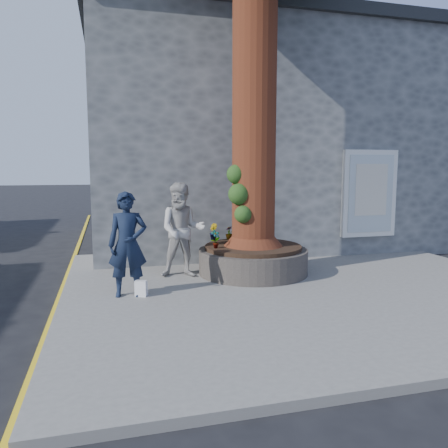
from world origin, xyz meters
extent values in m
plane|color=black|center=(0.00, 0.00, 0.00)|extent=(120.00, 120.00, 0.00)
cube|color=slate|center=(1.50, 1.00, 0.06)|extent=(9.00, 8.00, 0.12)
cube|color=yellow|center=(-3.05, 1.00, 0.00)|extent=(0.10, 30.00, 0.01)
cube|color=#545659|center=(2.50, 7.20, 3.00)|extent=(10.00, 8.00, 6.00)
cube|color=black|center=(2.50, 7.20, 6.15)|extent=(10.30, 8.30, 0.30)
cube|color=white|center=(4.30, 3.14, 1.70)|extent=(1.50, 0.12, 2.20)
cube|color=silver|center=(4.30, 3.08, 1.70)|extent=(1.25, 0.04, 1.95)
cube|color=silver|center=(4.30, 3.06, 1.80)|extent=(0.90, 0.02, 1.30)
cylinder|color=black|center=(0.80, 2.00, 0.38)|extent=(2.30, 2.30, 0.52)
cylinder|color=black|center=(0.80, 2.00, 0.68)|extent=(2.04, 2.04, 0.08)
cylinder|color=#4B2412|center=(0.80, 2.00, 4.47)|extent=(0.90, 0.90, 7.50)
cone|color=#4B2412|center=(0.80, 2.00, 1.07)|extent=(1.24, 1.24, 0.70)
sphere|color=#153C14|center=(0.42, 1.80, 1.82)|extent=(0.44, 0.44, 0.44)
sphere|color=#153C14|center=(0.48, 1.70, 1.42)|extent=(0.36, 0.36, 0.36)
sphere|color=#153C14|center=(0.40, 1.92, 2.22)|extent=(0.40, 0.40, 0.40)
imported|color=black|center=(-1.84, 0.98, 1.03)|extent=(0.70, 0.49, 1.82)
imported|color=#AEAAA6|center=(-0.70, 2.08, 1.09)|extent=(1.06, 0.89, 1.93)
cube|color=white|center=(-1.64, 0.89, 0.26)|extent=(0.23, 0.19, 0.28)
imported|color=gray|center=(-0.05, 1.88, 0.91)|extent=(0.23, 0.20, 0.38)
imported|color=gray|center=(0.13, 2.85, 0.91)|extent=(0.22, 0.23, 0.38)
imported|color=gray|center=(0.52, 2.85, 0.88)|extent=(0.24, 0.24, 0.31)
imported|color=gray|center=(0.90, 2.85, 0.89)|extent=(0.40, 0.40, 0.33)
camera|label=1|loc=(-2.15, -6.63, 2.34)|focal=35.00mm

